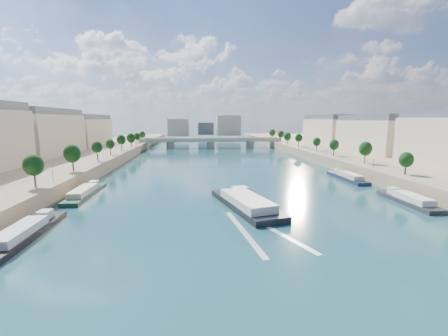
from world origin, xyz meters
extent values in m
plane|color=#0B2332|center=(0.00, 100.00, 0.00)|extent=(700.00, 700.00, 0.00)
cube|color=#9E8460|center=(-72.00, 100.00, 2.50)|extent=(44.00, 520.00, 5.00)
cube|color=#9E8460|center=(72.00, 100.00, 2.50)|extent=(44.00, 520.00, 5.00)
cube|color=gray|center=(-57.00, 100.00, 5.05)|extent=(14.00, 520.00, 0.10)
cube|color=gray|center=(57.00, 100.00, 5.05)|extent=(14.00, 520.00, 0.10)
cylinder|color=#382B1E|center=(-55.00, 66.00, 6.91)|extent=(0.50, 0.50, 3.82)
ellipsoid|color=black|center=(-55.00, 66.00, 10.50)|extent=(4.80, 4.80, 5.52)
cylinder|color=#382B1E|center=(-55.00, 90.00, 6.91)|extent=(0.50, 0.50, 3.82)
ellipsoid|color=black|center=(-55.00, 90.00, 10.50)|extent=(4.80, 4.80, 5.52)
cylinder|color=#382B1E|center=(-55.00, 114.00, 6.91)|extent=(0.50, 0.50, 3.82)
ellipsoid|color=black|center=(-55.00, 114.00, 10.50)|extent=(4.80, 4.80, 5.52)
cylinder|color=#382B1E|center=(-55.00, 138.00, 6.91)|extent=(0.50, 0.50, 3.82)
ellipsoid|color=black|center=(-55.00, 138.00, 10.50)|extent=(4.80, 4.80, 5.52)
cylinder|color=#382B1E|center=(-55.00, 162.00, 6.91)|extent=(0.50, 0.50, 3.82)
ellipsoid|color=black|center=(-55.00, 162.00, 10.50)|extent=(4.80, 4.80, 5.52)
cylinder|color=#382B1E|center=(-55.00, 186.00, 6.91)|extent=(0.50, 0.50, 3.82)
ellipsoid|color=black|center=(-55.00, 186.00, 10.50)|extent=(4.80, 4.80, 5.52)
cylinder|color=#382B1E|center=(-55.00, 210.00, 6.91)|extent=(0.50, 0.50, 3.82)
ellipsoid|color=black|center=(-55.00, 210.00, 10.50)|extent=(4.80, 4.80, 5.52)
cylinder|color=#382B1E|center=(-55.00, 234.00, 6.91)|extent=(0.50, 0.50, 3.82)
ellipsoid|color=black|center=(-55.00, 234.00, 10.50)|extent=(4.80, 4.80, 5.52)
cylinder|color=#382B1E|center=(55.00, 74.00, 6.91)|extent=(0.50, 0.50, 3.82)
ellipsoid|color=black|center=(55.00, 74.00, 10.50)|extent=(4.80, 4.80, 5.52)
cylinder|color=#382B1E|center=(55.00, 98.00, 6.91)|extent=(0.50, 0.50, 3.82)
ellipsoid|color=black|center=(55.00, 98.00, 10.50)|extent=(4.80, 4.80, 5.52)
cylinder|color=#382B1E|center=(55.00, 122.00, 6.91)|extent=(0.50, 0.50, 3.82)
ellipsoid|color=black|center=(55.00, 122.00, 10.50)|extent=(4.80, 4.80, 5.52)
cylinder|color=#382B1E|center=(55.00, 146.00, 6.91)|extent=(0.50, 0.50, 3.82)
ellipsoid|color=black|center=(55.00, 146.00, 10.50)|extent=(4.80, 4.80, 5.52)
cylinder|color=#382B1E|center=(55.00, 170.00, 6.91)|extent=(0.50, 0.50, 3.82)
ellipsoid|color=black|center=(55.00, 170.00, 10.50)|extent=(4.80, 4.80, 5.52)
cylinder|color=#382B1E|center=(55.00, 194.00, 6.91)|extent=(0.50, 0.50, 3.82)
ellipsoid|color=black|center=(55.00, 194.00, 10.50)|extent=(4.80, 4.80, 5.52)
cylinder|color=#382B1E|center=(55.00, 218.00, 6.91)|extent=(0.50, 0.50, 3.82)
ellipsoid|color=black|center=(55.00, 218.00, 10.50)|extent=(4.80, 4.80, 5.52)
cylinder|color=#382B1E|center=(55.00, 242.00, 6.91)|extent=(0.50, 0.50, 3.82)
ellipsoid|color=black|center=(55.00, 242.00, 10.50)|extent=(4.80, 4.80, 5.52)
cylinder|color=black|center=(-52.50, 70.00, 7.00)|extent=(0.14, 0.14, 4.00)
sphere|color=#FFE5B2|center=(-52.50, 70.00, 9.10)|extent=(0.36, 0.36, 0.36)
cylinder|color=black|center=(-52.50, 110.00, 7.00)|extent=(0.14, 0.14, 4.00)
sphere|color=#FFE5B2|center=(-52.50, 110.00, 9.10)|extent=(0.36, 0.36, 0.36)
cylinder|color=black|center=(-52.50, 150.00, 7.00)|extent=(0.14, 0.14, 4.00)
sphere|color=#FFE5B2|center=(-52.50, 150.00, 9.10)|extent=(0.36, 0.36, 0.36)
cylinder|color=black|center=(-52.50, 190.00, 7.00)|extent=(0.14, 0.14, 4.00)
sphere|color=#FFE5B2|center=(-52.50, 190.00, 9.10)|extent=(0.36, 0.36, 0.36)
cylinder|color=black|center=(52.50, 85.00, 7.00)|extent=(0.14, 0.14, 4.00)
sphere|color=#FFE5B2|center=(52.50, 85.00, 9.10)|extent=(0.36, 0.36, 0.36)
cylinder|color=black|center=(52.50, 125.00, 7.00)|extent=(0.14, 0.14, 4.00)
sphere|color=#FFE5B2|center=(52.50, 125.00, 9.10)|extent=(0.36, 0.36, 0.36)
cylinder|color=black|center=(52.50, 165.00, 7.00)|extent=(0.14, 0.14, 4.00)
sphere|color=#FFE5B2|center=(52.50, 165.00, 9.10)|extent=(0.36, 0.36, 0.36)
cylinder|color=black|center=(52.50, 205.00, 7.00)|extent=(0.14, 0.14, 4.00)
sphere|color=#FFE5B2|center=(52.50, 205.00, 9.10)|extent=(0.36, 0.36, 0.36)
cube|color=beige|center=(-85.00, 141.00, 15.00)|extent=(16.00, 52.00, 20.00)
cube|color=#474C54|center=(-85.00, 141.00, 26.60)|extent=(14.72, 50.44, 3.20)
cube|color=beige|center=(-85.00, 199.00, 15.00)|extent=(16.00, 52.00, 20.00)
cube|color=#474C54|center=(-85.00, 199.00, 26.60)|extent=(14.72, 50.44, 3.20)
cube|color=beige|center=(85.00, 141.00, 15.00)|extent=(16.00, 52.00, 20.00)
cube|color=#474C54|center=(85.00, 141.00, 26.60)|extent=(14.72, 50.44, 3.20)
cube|color=beige|center=(85.00, 199.00, 15.00)|extent=(16.00, 52.00, 20.00)
cube|color=#474C54|center=(85.00, 199.00, 26.60)|extent=(14.72, 50.44, 3.20)
cube|color=beige|center=(-30.00, 310.00, 14.00)|extent=(22.00, 18.00, 18.00)
cube|color=beige|center=(25.00, 320.00, 16.00)|extent=(26.00, 20.00, 22.00)
cube|color=#474C54|center=(0.00, 335.00, 12.00)|extent=(18.00, 16.00, 14.00)
cube|color=#C1B79E|center=(0.00, 223.31, 6.20)|extent=(112.00, 11.00, 2.20)
cube|color=#C1B79E|center=(0.00, 218.31, 7.70)|extent=(112.00, 0.80, 0.90)
cube|color=#C1B79E|center=(0.00, 228.31, 7.70)|extent=(112.00, 0.80, 0.90)
cylinder|color=#C1B79E|center=(-32.00, 223.31, 2.50)|extent=(6.40, 6.40, 5.00)
cylinder|color=#C1B79E|center=(0.00, 223.31, 2.50)|extent=(6.40, 6.40, 5.00)
cylinder|color=#C1B79E|center=(32.00, 223.31, 2.50)|extent=(6.40, 6.40, 5.00)
cube|color=#C1B79E|center=(-52.00, 223.31, 2.50)|extent=(6.00, 12.00, 5.00)
cube|color=#C1B79E|center=(52.00, 223.31, 2.50)|extent=(6.00, 12.00, 5.00)
cube|color=black|center=(0.48, 57.71, 0.48)|extent=(16.10, 31.55, 2.17)
cube|color=white|center=(0.48, 55.29, 2.54)|extent=(11.89, 20.88, 1.95)
cube|color=white|center=(0.48, 66.81, 2.47)|extent=(5.12, 4.62, 1.80)
cube|color=silver|center=(-2.72, 40.71, 0.02)|extent=(4.69, 25.93, 0.04)
cube|color=silver|center=(3.68, 40.71, 0.02)|extent=(10.74, 24.60, 0.04)
cube|color=black|center=(-45.50, 41.80, 0.30)|extent=(5.00, 25.56, 1.80)
cube|color=#B0B4BC|center=(-45.50, 39.76, 2.00)|extent=(4.10, 14.06, 1.60)
cube|color=#B0B4BC|center=(-45.50, 49.47, 2.10)|extent=(2.50, 3.07, 1.80)
cube|color=#1A4131|center=(-45.50, 74.05, 0.30)|extent=(5.00, 25.27, 1.80)
cube|color=beige|center=(-45.50, 72.03, 2.00)|extent=(4.10, 13.90, 1.60)
cube|color=beige|center=(-45.50, 81.63, 2.10)|extent=(2.50, 3.03, 1.80)
cube|color=#2A292C|center=(45.50, 56.88, 0.30)|extent=(5.00, 21.08, 1.80)
cube|color=silver|center=(45.50, 55.19, 2.00)|extent=(4.10, 11.59, 1.60)
cube|color=silver|center=(45.50, 63.20, 2.10)|extent=(2.50, 2.53, 1.80)
cube|color=#1B213D|center=(45.50, 90.52, 0.30)|extent=(5.00, 24.95, 1.80)
cube|color=beige|center=(45.50, 88.53, 2.00)|extent=(4.10, 13.72, 1.60)
cube|color=beige|center=(45.50, 98.01, 2.10)|extent=(2.50, 2.99, 1.80)
camera|label=1|loc=(-12.30, -17.18, 22.77)|focal=24.00mm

